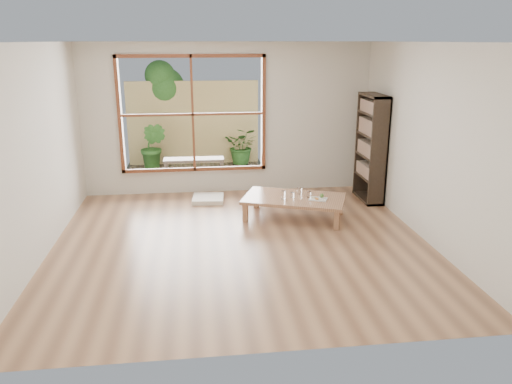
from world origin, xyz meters
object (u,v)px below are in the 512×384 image
bookshelf (371,148)px  low_table (294,200)px  food_tray (319,198)px  garden_bench (194,161)px

bookshelf → low_table: bearing=-152.1°
bookshelf → food_tray: (-1.10, -0.92, -0.54)m
low_table → food_tray: 0.38m
low_table → food_tray: (0.34, -0.16, 0.06)m
bookshelf → food_tray: 1.53m
low_table → food_tray: food_tray is taller
bookshelf → food_tray: size_ratio=5.74×
low_table → bookshelf: size_ratio=0.96×
bookshelf → garden_bench: 3.48m
low_table → garden_bench: 2.93m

